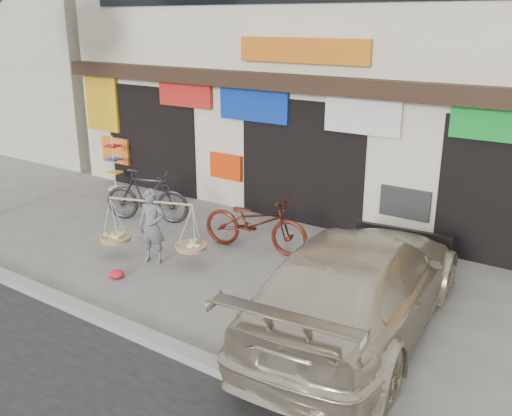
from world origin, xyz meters
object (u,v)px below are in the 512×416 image
Objects in this scene: street_vendor at (152,230)px; display_rack at (114,168)px; bike_1 at (147,196)px; suv at (358,283)px; bike_2 at (255,222)px.

display_rack reaches higher than street_vendor.
bike_1 is at bearing 118.57° from street_vendor.
display_rack reaches higher than bike_1.
street_vendor is 4.16m from suv.
street_vendor is 5.14m from display_rack.
bike_2 is at bearing -110.36° from bike_1.
street_vendor is 0.38× the size of suv.
display_rack is (-5.48, 1.33, 0.01)m from bike_2.
display_rack is at bearing 126.70° from street_vendor.
suv is (5.86, -1.63, 0.15)m from bike_1.
bike_2 is 5.64m from display_rack.
bike_2 is 0.41× the size of suv.
display_rack is at bearing 41.99° from bike_1.
bike_2 is (1.23, 1.55, -0.07)m from street_vendor.
street_vendor is 2.31m from bike_1.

